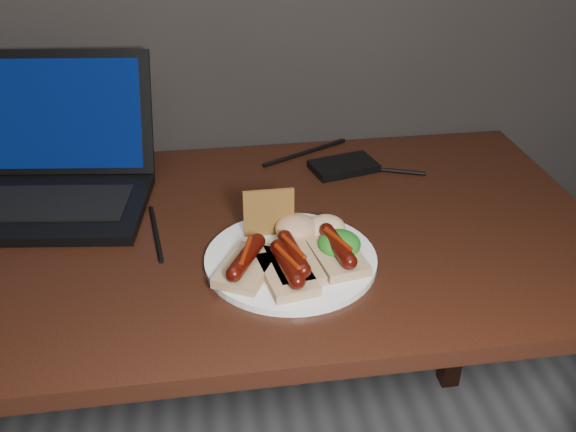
{
  "coord_description": "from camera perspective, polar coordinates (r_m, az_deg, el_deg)",
  "views": [
    {
      "loc": [
        0.0,
        0.42,
        1.35
      ],
      "look_at": [
        0.13,
        1.3,
        0.82
      ],
      "focal_mm": 40.0,
      "sensor_mm": 36.0,
      "label": 1
    }
  ],
  "objects": [
    {
      "name": "laptop",
      "position": [
        1.29,
        -21.39,
        3.78
      ],
      "size": [
        0.45,
        0.37,
        0.25
      ],
      "color": "black",
      "rests_on": "desk"
    },
    {
      "name": "salsa_mound",
      "position": [
        1.07,
        0.76,
        -1.06
      ],
      "size": [
        0.07,
        0.07,
        0.04
      ],
      "primitive_type": "ellipsoid",
      "color": "maroon",
      "rests_on": "plate"
    },
    {
      "name": "coleslaw_mound",
      "position": [
        1.08,
        3.43,
        -0.99
      ],
      "size": [
        0.06,
        0.06,
        0.04
      ],
      "primitive_type": "ellipsoid",
      "color": "beige",
      "rests_on": "plate"
    },
    {
      "name": "plate",
      "position": [
        1.04,
        0.24,
        -3.87
      ],
      "size": [
        0.28,
        0.28,
        0.01
      ],
      "primitive_type": "cylinder",
      "rotation": [
        0.0,
        0.0,
        -0.01
      ],
      "color": "white",
      "rests_on": "desk"
    },
    {
      "name": "bread_sausage_center",
      "position": [
        1.0,
        0.5,
        -3.89
      ],
      "size": [
        0.09,
        0.12,
        0.04
      ],
      "color": "tan",
      "rests_on": "plate"
    },
    {
      "name": "hard_drive",
      "position": [
        1.33,
        4.97,
        4.43
      ],
      "size": [
        0.15,
        0.11,
        0.02
      ],
      "primitive_type": "cube",
      "rotation": [
        0.0,
        0.0,
        0.24
      ],
      "color": "black",
      "rests_on": "desk"
    },
    {
      "name": "desk_cables",
      "position": [
        1.25,
        -6.79,
        2.31
      ],
      "size": [
        0.88,
        0.43,
        0.01
      ],
      "color": "black",
      "rests_on": "desk"
    },
    {
      "name": "bread_sausage_extra",
      "position": [
        0.98,
        -0.08,
        -4.81
      ],
      "size": [
        0.09,
        0.13,
        0.04
      ],
      "color": "tan",
      "rests_on": "plate"
    },
    {
      "name": "bread_sausage_right",
      "position": [
        1.02,
        4.4,
        -3.18
      ],
      "size": [
        0.09,
        0.13,
        0.04
      ],
      "color": "tan",
      "rests_on": "plate"
    },
    {
      "name": "bread_sausage_left",
      "position": [
        0.99,
        -3.71,
        -4.2
      ],
      "size": [
        0.12,
        0.13,
        0.04
      ],
      "color": "tan",
      "rests_on": "plate"
    },
    {
      "name": "desk",
      "position": [
        1.18,
        -6.92,
        -5.13
      ],
      "size": [
        1.4,
        0.7,
        0.75
      ],
      "color": "#35160D",
      "rests_on": "ground"
    },
    {
      "name": "salad_greens",
      "position": [
        1.03,
        4.58,
        -2.49
      ],
      "size": [
        0.07,
        0.07,
        0.04
      ],
      "primitive_type": "ellipsoid",
      "color": "#115611",
      "rests_on": "plate"
    },
    {
      "name": "crispbread",
      "position": [
        1.07,
        -1.72,
        0.31
      ],
      "size": [
        0.09,
        0.01,
        0.08
      ],
      "primitive_type": "cube",
      "color": "#9F672B",
      "rests_on": "plate"
    }
  ]
}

